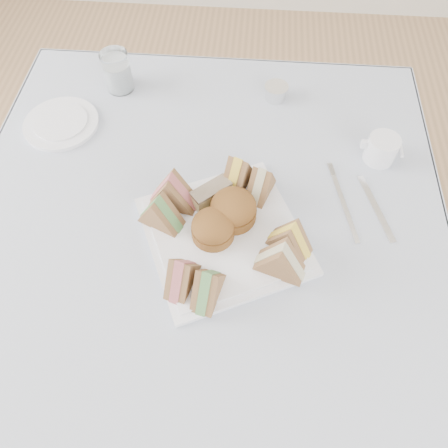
# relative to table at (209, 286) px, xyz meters

# --- Properties ---
(floor) EXTENTS (4.00, 4.00, 0.00)m
(floor) POSITION_rel_table_xyz_m (0.00, 0.00, -0.37)
(floor) COLOR #9E7751
(floor) RESTS_ON ground
(table) EXTENTS (0.90, 0.90, 0.74)m
(table) POSITION_rel_table_xyz_m (0.00, 0.00, 0.00)
(table) COLOR brown
(table) RESTS_ON floor
(tablecloth) EXTENTS (1.02, 1.02, 0.01)m
(tablecloth) POSITION_rel_table_xyz_m (0.00, 0.00, 0.37)
(tablecloth) COLOR silver
(tablecloth) RESTS_ON table
(serving_plate) EXTENTS (0.39, 0.39, 0.01)m
(serving_plate) POSITION_rel_table_xyz_m (0.05, -0.06, 0.38)
(serving_plate) COLOR white
(serving_plate) RESTS_ON tablecloth
(sandwich_fl_a) EXTENTS (0.07, 0.10, 0.08)m
(sandwich_fl_a) POSITION_rel_table_xyz_m (-0.02, -0.17, 0.43)
(sandwich_fl_a) COLOR brown
(sandwich_fl_a) RESTS_ON serving_plate
(sandwich_fl_b) EXTENTS (0.06, 0.10, 0.08)m
(sandwich_fl_b) POSITION_rel_table_xyz_m (0.03, -0.19, 0.43)
(sandwich_fl_b) COLOR brown
(sandwich_fl_b) RESTS_ON serving_plate
(sandwich_fr_a) EXTENTS (0.10, 0.08, 0.08)m
(sandwich_fr_a) POSITION_rel_table_xyz_m (0.18, -0.08, 0.43)
(sandwich_fr_a) COLOR brown
(sandwich_fr_a) RESTS_ON serving_plate
(sandwich_fr_b) EXTENTS (0.11, 0.07, 0.09)m
(sandwich_fr_b) POSITION_rel_table_xyz_m (0.16, -0.13, 0.43)
(sandwich_fr_b) COLOR brown
(sandwich_fr_b) RESTS_ON serving_plate
(sandwich_bl_a) EXTENTS (0.10, 0.08, 0.08)m
(sandwich_bl_a) POSITION_rel_table_xyz_m (-0.08, -0.04, 0.43)
(sandwich_bl_a) COLOR brown
(sandwich_bl_a) RESTS_ON serving_plate
(sandwich_bl_b) EXTENTS (0.11, 0.07, 0.09)m
(sandwich_bl_b) POSITION_rel_table_xyz_m (-0.06, 0.01, 0.43)
(sandwich_bl_b) COLOR brown
(sandwich_bl_b) RESTS_ON serving_plate
(sandwich_br_a) EXTENTS (0.07, 0.10, 0.08)m
(sandwich_br_a) POSITION_rel_table_xyz_m (0.12, 0.05, 0.43)
(sandwich_br_a) COLOR brown
(sandwich_br_a) RESTS_ON serving_plate
(sandwich_br_b) EXTENTS (0.08, 0.10, 0.08)m
(sandwich_br_b) POSITION_rel_table_xyz_m (0.07, 0.07, 0.43)
(sandwich_br_b) COLOR brown
(sandwich_br_b) RESTS_ON serving_plate
(scone_left) EXTENTS (0.12, 0.12, 0.06)m
(scone_left) POSITION_rel_table_xyz_m (0.03, -0.07, 0.42)
(scone_left) COLOR brown
(scone_left) RESTS_ON serving_plate
(scone_right) EXTENTS (0.13, 0.13, 0.06)m
(scone_right) POSITION_rel_table_xyz_m (0.06, -0.02, 0.42)
(scone_right) COLOR brown
(scone_right) RESTS_ON serving_plate
(pastry_slice) EXTENTS (0.09, 0.08, 0.04)m
(pastry_slice) POSITION_rel_table_xyz_m (0.02, 0.02, 0.41)
(pastry_slice) COLOR #D4C285
(pastry_slice) RESTS_ON serving_plate
(side_plate) EXTENTS (0.23, 0.23, 0.01)m
(side_plate) POSITION_rel_table_xyz_m (-0.37, 0.22, 0.38)
(side_plate) COLOR white
(side_plate) RESTS_ON tablecloth
(water_glass) EXTENTS (0.09, 0.09, 0.10)m
(water_glass) POSITION_rel_table_xyz_m (-0.25, 0.37, 0.43)
(water_glass) COLOR white
(water_glass) RESTS_ON tablecloth
(tea_strainer) EXTENTS (0.07, 0.07, 0.03)m
(tea_strainer) POSITION_rel_table_xyz_m (0.15, 0.36, 0.39)
(tea_strainer) COLOR silver
(tea_strainer) RESTS_ON tablecloth
(knife) EXTENTS (0.07, 0.17, 0.00)m
(knife) POSITION_rel_table_xyz_m (0.36, 0.04, 0.38)
(knife) COLOR silver
(knife) RESTS_ON tablecloth
(fork) EXTENTS (0.05, 0.18, 0.00)m
(fork) POSITION_rel_table_xyz_m (0.30, 0.03, 0.38)
(fork) COLOR silver
(fork) RESTS_ON tablecloth
(creamer_jug) EXTENTS (0.07, 0.07, 0.06)m
(creamer_jug) POSITION_rel_table_xyz_m (0.38, 0.18, 0.41)
(creamer_jug) COLOR white
(creamer_jug) RESTS_ON tablecloth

